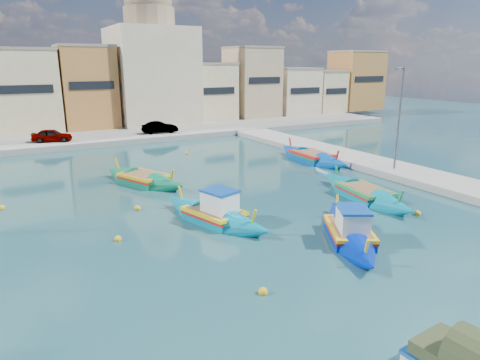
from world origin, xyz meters
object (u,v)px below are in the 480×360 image
object	(u,v)px
luzzu_green	(144,180)
luzzu_blue_south	(364,194)
church_block	(151,62)
quay_street_lamp	(398,118)
luzzu_blue_cabin	(215,216)
luzzu_cyan_mid	(311,158)
luzzu_turquoise_cabin	(349,233)

from	to	relation	value
luzzu_green	luzzu_blue_south	xyz separation A→B (m)	(11.08, -10.14, -0.00)
church_block	luzzu_blue_south	distance (m)	38.13
luzzu_blue_south	church_block	bearing A→B (deg)	91.79
quay_street_lamp	luzzu_blue_south	size ratio (longest dim) A/B	0.86
quay_street_lamp	luzzu_blue_cabin	distance (m)	16.93
quay_street_lamp	luzzu_cyan_mid	bearing A→B (deg)	109.73
luzzu_blue_cabin	luzzu_cyan_mid	distance (m)	16.57
church_block	luzzu_turquoise_cabin	world-z (taller)	church_block
luzzu_turquoise_cabin	luzzu_blue_south	bearing A→B (deg)	39.14
luzzu_cyan_mid	luzzu_green	size ratio (longest dim) A/B	1.12
luzzu_turquoise_cabin	luzzu_cyan_mid	world-z (taller)	luzzu_turquoise_cabin
church_block	luzzu_green	size ratio (longest dim) A/B	2.30
church_block	luzzu_cyan_mid	xyz separation A→B (m)	(5.00, -27.19, -8.12)
church_block	luzzu_cyan_mid	size ratio (longest dim) A/B	2.05
luzzu_turquoise_cabin	luzzu_green	bearing A→B (deg)	111.32
luzzu_turquoise_cabin	luzzu_green	distance (m)	15.61
church_block	luzzu_blue_cabin	distance (m)	38.20
quay_street_lamp	luzzu_cyan_mid	size ratio (longest dim) A/B	0.86
quay_street_lamp	luzzu_green	world-z (taller)	quay_street_lamp
quay_street_lamp	luzzu_cyan_mid	world-z (taller)	quay_street_lamp
luzzu_blue_south	luzzu_green	bearing A→B (deg)	137.54
luzzu_cyan_mid	luzzu_turquoise_cabin	bearing A→B (deg)	-122.61
luzzu_green	luzzu_cyan_mid	bearing A→B (deg)	-0.35
church_block	luzzu_green	world-z (taller)	church_block
church_block	quay_street_lamp	distance (m)	35.04
church_block	luzzu_green	bearing A→B (deg)	-110.11
luzzu_green	church_block	bearing A→B (deg)	69.89
luzzu_blue_cabin	luzzu_blue_south	xyz separation A→B (m)	(10.01, -0.96, -0.08)
luzzu_cyan_mid	luzzu_blue_cabin	bearing A→B (deg)	-146.72
quay_street_lamp	luzzu_turquoise_cabin	size ratio (longest dim) A/B	0.98
church_block	luzzu_turquoise_cabin	xyz separation A→B (m)	(-4.24, -41.63, -8.08)
church_block	luzzu_blue_south	xyz separation A→B (m)	(1.16, -37.23, -8.13)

